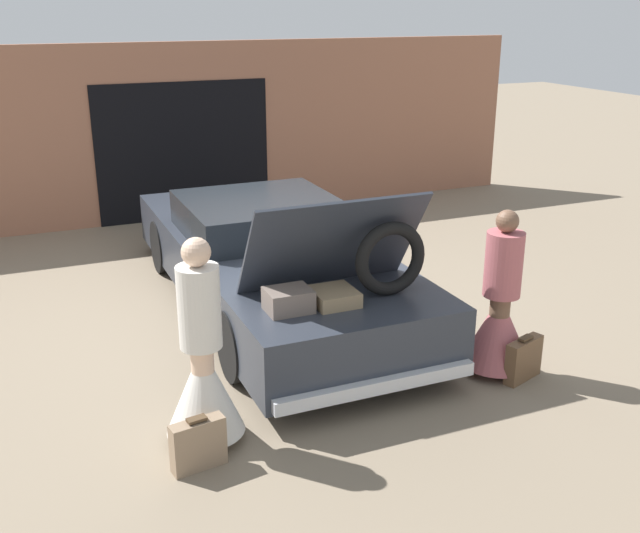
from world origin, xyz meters
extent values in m
plane|color=#7F705B|center=(0.00, 0.00, 0.00)|extent=(40.00, 40.00, 0.00)
cube|color=#9E664C|center=(0.00, 4.18, 1.40)|extent=(12.00, 0.12, 2.80)
cube|color=black|center=(0.00, 4.11, 1.10)|extent=(2.80, 0.02, 2.20)
cube|color=#2D333D|center=(0.00, 0.00, 0.49)|extent=(1.98, 5.36, 0.63)
cube|color=#1E2328|center=(0.00, 0.32, 1.01)|extent=(1.75, 1.72, 0.40)
cylinder|color=black|center=(-0.92, 1.66, 0.34)|extent=(0.18, 0.68, 0.68)
cylinder|color=black|center=(0.92, 1.66, 0.34)|extent=(0.18, 0.68, 0.68)
cylinder|color=black|center=(-0.92, -1.61, 0.34)|extent=(0.18, 0.68, 0.68)
cylinder|color=black|center=(0.92, -1.61, 0.34)|extent=(0.18, 0.68, 0.68)
cube|color=silver|center=(0.00, -2.72, 0.28)|extent=(1.88, 0.10, 0.12)
cube|color=#2D333D|center=(0.00, -1.78, 1.28)|extent=(1.69, 0.64, 0.96)
cube|color=#75665B|center=(-0.55, -2.05, 0.91)|extent=(0.40, 0.32, 0.20)
cube|color=#9E8460|center=(-0.11, -2.05, 0.87)|extent=(0.39, 0.41, 0.13)
torus|color=black|center=(0.45, -2.05, 1.16)|extent=(0.70, 0.12, 0.70)
cylinder|color=beige|center=(-1.44, -2.51, 0.42)|extent=(0.18, 0.18, 0.83)
cone|color=silver|center=(-1.44, -2.51, 0.46)|extent=(0.63, 0.63, 0.75)
cylinder|color=silver|center=(-1.44, -2.51, 1.17)|extent=(0.33, 0.33, 0.66)
sphere|color=beige|center=(-1.44, -2.51, 1.61)|extent=(0.23, 0.23, 0.23)
cylinder|color=brown|center=(1.44, -2.41, 0.39)|extent=(0.19, 0.19, 0.78)
cone|color=#B25B60|center=(1.44, -2.41, 0.43)|extent=(0.67, 0.67, 0.70)
cylinder|color=#B25B60|center=(1.44, -2.41, 1.09)|extent=(0.35, 0.35, 0.62)
sphere|color=brown|center=(1.44, -2.41, 1.50)|extent=(0.21, 0.21, 0.21)
cube|color=#8C7259|center=(-1.60, -2.87, 0.20)|extent=(0.44, 0.19, 0.40)
cube|color=#4C3823|center=(-1.60, -2.87, 0.42)|extent=(0.16, 0.10, 0.02)
cube|color=brown|center=(1.57, -2.67, 0.20)|extent=(0.46, 0.26, 0.40)
cube|color=#4C3823|center=(1.57, -2.67, 0.42)|extent=(0.17, 0.12, 0.02)
camera|label=1|loc=(-2.66, -7.74, 3.37)|focal=42.00mm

